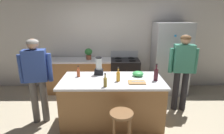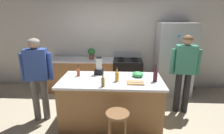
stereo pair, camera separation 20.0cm
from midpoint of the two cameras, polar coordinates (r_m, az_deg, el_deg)
ground_plane at (r=3.74m, az=-1.58°, el=-17.05°), size 14.00×14.00×0.00m
back_wall at (r=5.12m, az=-1.23°, el=8.37°), size 8.00×0.10×2.70m
kitchen_island at (r=3.51m, az=-1.64°, el=-10.85°), size 1.90×0.94×0.90m
back_counter_run at (r=5.02m, az=-10.42°, el=-2.62°), size 2.00×0.64×0.90m
refrigerator at (r=4.98m, az=16.90°, el=2.59°), size 0.90×0.73×1.87m
stove_range at (r=4.92m, az=2.91°, el=-2.61°), size 0.76×0.65×1.08m
person_by_island_left at (r=3.65m, az=-24.49°, el=-1.98°), size 0.60×0.29×1.65m
person_by_sink_right at (r=4.02m, az=20.29°, el=0.26°), size 0.60×0.26×1.67m
bar_stool at (r=2.84m, az=0.92°, el=-16.82°), size 0.36×0.36×0.64m
potted_plant at (r=4.83m, az=-8.68°, el=4.40°), size 0.20×0.20×0.30m
blender_appliance at (r=3.58m, az=-5.83°, el=-0.02°), size 0.17×0.17×0.36m
bottle_soda at (r=3.20m, az=0.20°, el=-2.97°), size 0.07×0.07×0.26m
bottle_vinegar at (r=2.97m, az=-4.12°, el=-4.76°), size 0.06×0.06×0.24m
bottle_wine at (r=3.30m, az=12.17°, el=-2.34°), size 0.08×0.08×0.32m
bottle_cooking_sauce at (r=3.52m, az=-12.28°, el=-1.84°), size 0.06×0.06×0.22m
mixing_bowl at (r=3.51m, az=6.65°, el=-2.15°), size 0.22×0.22×0.10m
cutting_board at (r=3.18m, az=6.13°, el=-4.86°), size 0.30×0.20×0.02m
chef_knife at (r=3.17m, az=6.49°, el=-4.64°), size 0.22×0.04×0.01m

